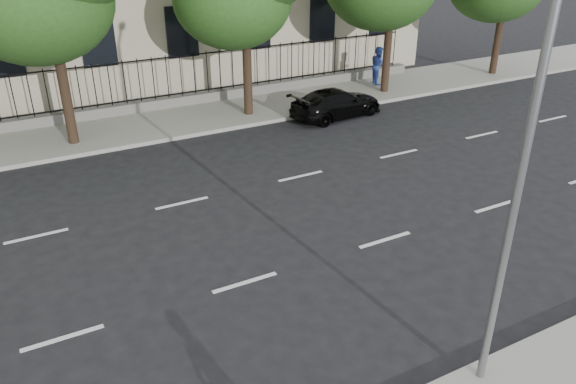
% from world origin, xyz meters
% --- Properties ---
extents(ground, '(120.00, 120.00, 0.00)m').
position_xyz_m(ground, '(0.00, 0.00, 0.00)').
color(ground, black).
rests_on(ground, ground).
extents(far_sidewalk, '(60.00, 4.00, 0.15)m').
position_xyz_m(far_sidewalk, '(0.00, 14.00, 0.07)').
color(far_sidewalk, gray).
rests_on(far_sidewalk, ground).
extents(lane_markings, '(49.60, 4.62, 0.01)m').
position_xyz_m(lane_markings, '(0.00, 4.75, 0.01)').
color(lane_markings, silver).
rests_on(lane_markings, ground).
extents(iron_fence, '(30.00, 0.50, 2.20)m').
position_xyz_m(iron_fence, '(0.00, 15.70, 0.65)').
color(iron_fence, slate).
rests_on(iron_fence, far_sidewalk).
extents(street_light, '(0.25, 3.32, 8.05)m').
position_xyz_m(street_light, '(2.50, -1.77, 5.15)').
color(street_light, slate).
rests_on(street_light, near_sidewalk).
extents(black_sedan, '(4.29, 2.16, 1.20)m').
position_xyz_m(black_sedan, '(8.21, 11.47, 0.60)').
color(black_sedan, black).
rests_on(black_sedan, ground).
extents(pedestrian_far, '(0.91, 1.04, 1.80)m').
position_xyz_m(pedestrian_far, '(12.47, 14.39, 1.05)').
color(pedestrian_far, navy).
rests_on(pedestrian_far, far_sidewalk).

